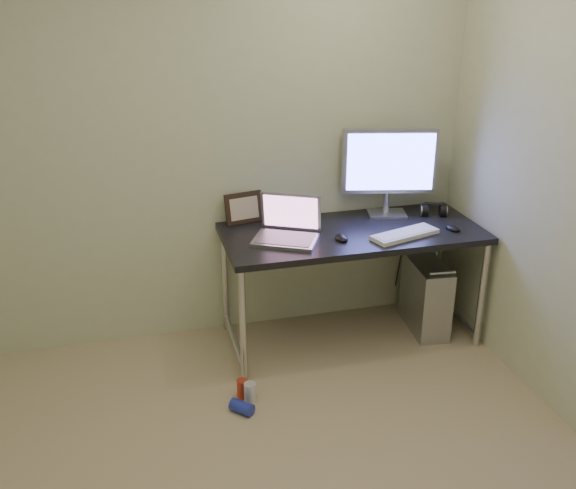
# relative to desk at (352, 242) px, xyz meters

# --- Properties ---
(wall_back) EXTENTS (3.50, 0.02, 2.50)m
(wall_back) POSITION_rel_desk_xyz_m (-0.93, 0.35, 0.58)
(wall_back) COLOR beige
(wall_back) RESTS_ON ground
(desk) EXTENTS (1.59, 0.69, 0.75)m
(desk) POSITION_rel_desk_xyz_m (0.00, 0.00, 0.00)
(desk) COLOR black
(desk) RESTS_ON ground
(tower_computer) EXTENTS (0.24, 0.47, 0.50)m
(tower_computer) POSITION_rel_desk_xyz_m (0.53, -0.01, -0.43)
(tower_computer) COLOR #A6A6AB
(tower_computer) RESTS_ON ground
(cable_a) EXTENTS (0.01, 0.16, 0.69)m
(cable_a) POSITION_rel_desk_xyz_m (0.48, 0.30, -0.27)
(cable_a) COLOR black
(cable_a) RESTS_ON ground
(cable_b) EXTENTS (0.02, 0.11, 0.71)m
(cable_b) POSITION_rel_desk_xyz_m (0.57, 0.28, -0.29)
(cable_b) COLOR black
(cable_b) RESTS_ON ground
(can_red) EXTENTS (0.08, 0.08, 0.11)m
(can_red) POSITION_rel_desk_xyz_m (-0.80, -0.47, -0.61)
(can_red) COLOR #B2341D
(can_red) RESTS_ON ground
(can_white) EXTENTS (0.09, 0.09, 0.12)m
(can_white) POSITION_rel_desk_xyz_m (-0.76, -0.53, -0.61)
(can_white) COLOR silver
(can_white) RESTS_ON ground
(can_blue) EXTENTS (0.14, 0.14, 0.07)m
(can_blue) POSITION_rel_desk_xyz_m (-0.82, -0.61, -0.64)
(can_blue) COLOR #2332B1
(can_blue) RESTS_ON ground
(laptop) EXTENTS (0.46, 0.43, 0.25)m
(laptop) POSITION_rel_desk_xyz_m (-0.42, -0.02, 0.14)
(laptop) COLOR #B1B2B9
(laptop) RESTS_ON desk
(monitor) EXTENTS (0.59, 0.23, 0.56)m
(monitor) POSITION_rel_desk_xyz_m (0.31, 0.21, 0.41)
(monitor) COLOR #B1B2B9
(monitor) RESTS_ON desk
(keyboard) EXTENTS (0.45, 0.26, 0.03)m
(keyboard) POSITION_rel_desk_xyz_m (0.27, -0.17, 0.09)
(keyboard) COLOR white
(keyboard) RESTS_ON desk
(mouse_right) EXTENTS (0.09, 0.12, 0.04)m
(mouse_right) POSITION_rel_desk_xyz_m (0.60, -0.15, 0.10)
(mouse_right) COLOR black
(mouse_right) RESTS_ON desk
(mouse_left) EXTENTS (0.07, 0.11, 0.04)m
(mouse_left) POSITION_rel_desk_xyz_m (-0.12, -0.13, 0.10)
(mouse_left) COLOR black
(mouse_left) RESTS_ON desk
(headphones) EXTENTS (0.18, 0.10, 0.11)m
(headphones) POSITION_rel_desk_xyz_m (0.60, 0.13, 0.11)
(headphones) COLOR black
(headphones) RESTS_ON desk
(picture_frame) EXTENTS (0.25, 0.12, 0.20)m
(picture_frame) POSITION_rel_desk_xyz_m (-0.61, 0.30, 0.18)
(picture_frame) COLOR black
(picture_frame) RESTS_ON desk
(webcam) EXTENTS (0.05, 0.04, 0.13)m
(webcam) POSITION_rel_desk_xyz_m (-0.37, 0.28, 0.17)
(webcam) COLOR silver
(webcam) RESTS_ON desk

